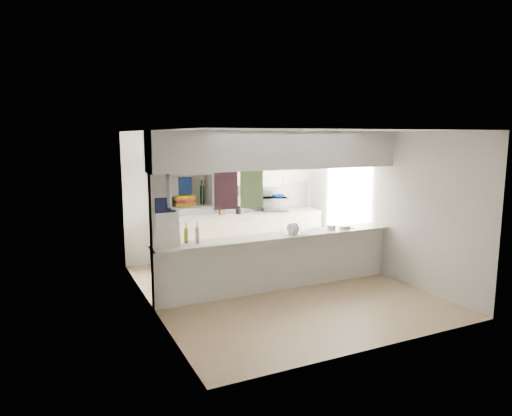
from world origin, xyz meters
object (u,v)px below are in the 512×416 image
dish_rack (295,230)px  wine_bottles (188,236)px  microwave (275,204)px  bowl (278,196)px

dish_rack → wine_bottles: wine_bottles is taller
dish_rack → wine_bottles: size_ratio=1.09×
microwave → wine_bottles: wine_bottles is taller
dish_rack → wine_bottles: bearing=166.5°
bowl → wine_bottles: bowl is taller
dish_rack → bowl: bearing=58.6°
microwave → dish_rack: bearing=87.7°
microwave → dish_rack: (-0.80, -2.20, -0.07)m
microwave → wine_bottles: (-2.59, -2.10, -0.02)m
wine_bottles → dish_rack: bearing=-3.2°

